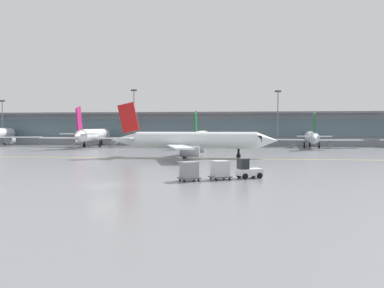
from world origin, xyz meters
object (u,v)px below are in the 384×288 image
at_px(gate_airplane_1, 93,135).
at_px(gate_airplane_2, 201,136).
at_px(apron_light_mast_1, 134,115).
at_px(apron_light_mast_2, 278,116).
at_px(cargo_dolly_trailing, 189,170).
at_px(baggage_tug, 247,170).
at_px(gate_airplane_3, 311,137).
at_px(cargo_dolly_lead, 220,169).
at_px(taxiing_regional_jet, 194,141).
at_px(apron_light_mast_0, 3,120).

height_order(gate_airplane_1, gate_airplane_2, gate_airplane_1).
relative_size(apron_light_mast_1, apron_light_mast_2, 1.05).
distance_m(cargo_dolly_trailing, apron_light_mast_1, 84.80).
xyz_separation_m(gate_airplane_1, baggage_tug, (40.96, -63.17, -2.18)).
distance_m(gate_airplane_3, apron_light_mast_2, 14.68).
relative_size(gate_airplane_3, apron_light_mast_1, 1.64).
xyz_separation_m(gate_airplane_2, gate_airplane_3, (28.35, -0.60, -0.12)).
xyz_separation_m(baggage_tug, cargo_dolly_trailing, (-5.80, -3.01, 0.16)).
xyz_separation_m(gate_airplane_3, apron_light_mast_2, (-7.76, 11.03, 5.81)).
relative_size(baggage_tug, cargo_dolly_lead, 1.14).
xyz_separation_m(baggage_tug, apron_light_mast_2, (8.05, 76.91, 7.56)).
relative_size(gate_airplane_2, apron_light_mast_2, 1.79).
relative_size(gate_airplane_2, taxiing_regional_jet, 0.94).
bearing_deg(gate_airplane_1, gate_airplane_2, -88.36).
xyz_separation_m(gate_airplane_2, apron_light_mast_0, (-62.59, 10.02, 4.64)).
relative_size(cargo_dolly_lead, cargo_dolly_trailing, 1.00).
distance_m(cargo_dolly_trailing, apron_light_mast_0, 105.68).
distance_m(taxiing_regional_jet, cargo_dolly_trailing, 31.42).
xyz_separation_m(gate_airplane_2, cargo_dolly_lead, (9.74, -67.92, -1.71)).
distance_m(cargo_dolly_lead, apron_light_mast_1, 84.39).
height_order(gate_airplane_2, baggage_tug, gate_airplane_2).
bearing_deg(baggage_tug, cargo_dolly_trailing, -180.00).
distance_m(gate_airplane_1, taxiing_regional_jet, 47.11).
bearing_deg(cargo_dolly_lead, taxiing_regional_jet, 75.30).
distance_m(taxiing_regional_jet, cargo_dolly_lead, 30.39).
xyz_separation_m(baggage_tug, apron_light_mast_1, (-33.61, 76.73, 7.93)).
distance_m(gate_airplane_1, gate_airplane_2, 28.61).
distance_m(gate_airplane_2, cargo_dolly_trailing, 69.83).
distance_m(baggage_tug, apron_light_mast_1, 84.14).
distance_m(apron_light_mast_0, apron_light_mast_1, 41.55).
bearing_deg(baggage_tug, gate_airplane_2, 73.30).
bearing_deg(apron_light_mast_0, cargo_dolly_lead, -47.14).
bearing_deg(apron_light_mast_0, taxiing_regional_jet, -36.36).
height_order(taxiing_regional_jet, apron_light_mast_0, apron_light_mast_0).
bearing_deg(cargo_dolly_lead, apron_light_mast_1, 84.13).
height_order(taxiing_regional_jet, cargo_dolly_lead, taxiing_regional_jet).
xyz_separation_m(taxiing_regional_jet, baggage_tug, (9.46, -28.14, -2.04)).
distance_m(gate_airplane_3, cargo_dolly_lead, 69.87).
height_order(cargo_dolly_lead, apron_light_mast_1, apron_light_mast_1).
distance_m(gate_airplane_1, baggage_tug, 75.32).
distance_m(taxiing_regional_jet, baggage_tug, 29.76).
bearing_deg(gate_airplane_2, apron_light_mast_0, 81.19).
xyz_separation_m(cargo_dolly_trailing, apron_light_mast_2, (13.85, 79.91, 7.40)).
relative_size(gate_airplane_1, apron_light_mast_0, 2.30).
xyz_separation_m(gate_airplane_2, baggage_tug, (12.55, -66.47, -1.88)).
distance_m(gate_airplane_1, apron_light_mast_1, 16.46).
bearing_deg(cargo_dolly_trailing, apron_light_mast_1, 81.84).
bearing_deg(cargo_dolly_trailing, baggage_tug, 0.00).
bearing_deg(gate_airplane_2, apron_light_mast_2, -62.85).
height_order(gate_airplane_2, cargo_dolly_lead, gate_airplane_2).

